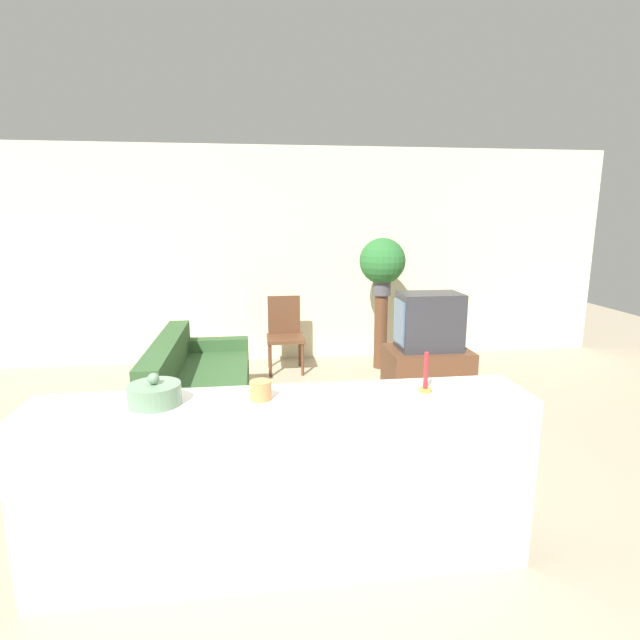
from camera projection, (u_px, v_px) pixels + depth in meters
ground_plane at (281, 504)px, 3.29m from camera, size 14.00×14.00×0.00m
wall_back at (265, 256)px, 6.34m from camera, size 9.00×0.06×2.70m
couch at (199, 393)px, 4.51m from camera, size 0.80×1.75×0.78m
tv_stand at (427, 373)px, 5.18m from camera, size 0.83×0.60×0.52m
television at (429, 321)px, 5.06m from camera, size 0.63×0.42×0.58m
wooden_chair at (285, 331)px, 6.06m from camera, size 0.44×0.44×0.90m
plant_stand at (381, 332)px, 6.13m from camera, size 0.16×0.16×0.91m
potted_plant at (382, 262)px, 5.96m from camera, size 0.55×0.55×0.69m
foreground_counter at (285, 483)px, 2.65m from camera, size 2.58×0.44×0.95m
decorative_bowl at (154, 394)px, 2.46m from camera, size 0.26×0.26×0.16m
candle_jar at (261, 390)px, 2.52m from camera, size 0.11×0.11×0.10m
candlestick at (425, 379)px, 2.63m from camera, size 0.07×0.07×0.22m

